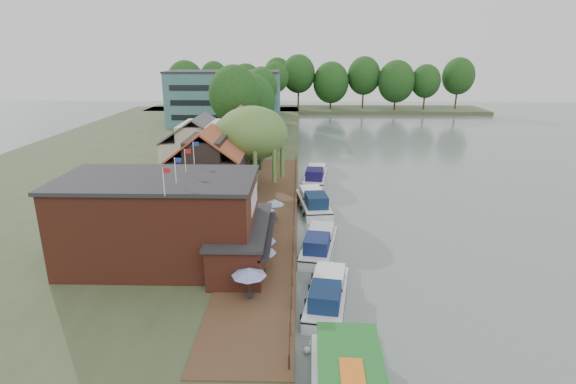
{
  "coord_description": "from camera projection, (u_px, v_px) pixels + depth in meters",
  "views": [
    {
      "loc": [
        -4.85,
        -34.44,
        17.75
      ],
      "look_at": [
        -6.0,
        12.0,
        3.0
      ],
      "focal_mm": 28.0,
      "sensor_mm": 36.0,
      "label": 1
    }
  ],
  "objects": [
    {
      "name": "quay_deck",
      "position": [
        269.0,
        215.0,
        47.47
      ],
      "size": [
        6.0,
        50.0,
        0.1
      ],
      "primitive_type": "cube",
      "color": "#47301E",
      "rests_on": "land_bank"
    },
    {
      "name": "cottage_a",
      "position": [
        208.0,
        167.0,
        50.18
      ],
      "size": [
        8.6,
        7.6,
        8.5
      ],
      "primitive_type": null,
      "color": "black",
      "rests_on": "land_bank"
    },
    {
      "name": "willow",
      "position": [
        252.0,
        149.0,
        54.54
      ],
      "size": [
        8.6,
        8.6,
        10.43
      ],
      "primitive_type": null,
      "color": "#476B2D",
      "rests_on": "land_bank"
    },
    {
      "name": "cruiser_1",
      "position": [
        319.0,
        241.0,
        40.87
      ],
      "size": [
        4.57,
        9.84,
        2.28
      ],
      "primitive_type": null,
      "rotation": [
        0.0,
        0.0,
        -0.16
      ],
      "color": "silver",
      "rests_on": "ground"
    },
    {
      "name": "umbrella_4",
      "position": [
        274.0,
        210.0,
        45.25
      ],
      "size": [
        2.05,
        2.05,
        2.38
      ],
      "primitive_type": null,
      "color": "navy",
      "rests_on": "quay_deck"
    },
    {
      "name": "ground",
      "position": [
        355.0,
        269.0,
        38.07
      ],
      "size": [
        260.0,
        260.0,
        0.0
      ],
      "primitive_type": "plane",
      "color": "#53605B",
      "rests_on": "ground"
    },
    {
      "name": "land_bank",
      "position": [
        142.0,
        162.0,
        71.98
      ],
      "size": [
        50.0,
        140.0,
        1.0
      ],
      "primitive_type": "cube",
      "color": "#384728",
      "rests_on": "ground"
    },
    {
      "name": "hotel_block",
      "position": [
        225.0,
        98.0,
        103.12
      ],
      "size": [
        25.4,
        12.4,
        12.3
      ],
      "primitive_type": null,
      "color": "#38666B",
      "rests_on": "land_bank"
    },
    {
      "name": "bank_tree_3",
      "position": [
        262.0,
        94.0,
        109.82
      ],
      "size": [
        7.06,
        7.06,
        12.96
      ],
      "primitive_type": null,
      "color": "#143811",
      "rests_on": "land_bank"
    },
    {
      "name": "bank_tree_0",
      "position": [
        235.0,
        109.0,
        74.97
      ],
      "size": [
        8.44,
        8.44,
        14.53
      ],
      "primitive_type": null,
      "color": "#143811",
      "rests_on": "land_bank"
    },
    {
      "name": "bank_tree_2",
      "position": [
        262.0,
        101.0,
        92.54
      ],
      "size": [
        6.43,
        6.43,
        13.31
      ],
      "primitive_type": null,
      "color": "#143811",
      "rests_on": "land_bank"
    },
    {
      "name": "umbrella_0",
      "position": [
        249.0,
        284.0,
        31.07
      ],
      "size": [
        2.45,
        2.45,
        2.38
      ],
      "primitive_type": null,
      "color": "navy",
      "rests_on": "quay_deck"
    },
    {
      "name": "pub",
      "position": [
        185.0,
        221.0,
        36.04
      ],
      "size": [
        20.0,
        11.0,
        7.3
      ],
      "primitive_type": null,
      "color": "maroon",
      "rests_on": "land_bank"
    },
    {
      "name": "bank_tree_4",
      "position": [
        275.0,
        89.0,
        118.92
      ],
      "size": [
        7.01,
        7.01,
        13.86
      ],
      "primitive_type": null,
      "color": "#143811",
      "rests_on": "land_bank"
    },
    {
      "name": "umbrella_1",
      "position": [
        262.0,
        260.0,
        34.51
      ],
      "size": [
        2.24,
        2.24,
        2.38
      ],
      "primitive_type": null,
      "color": "navy",
      "rests_on": "quay_deck"
    },
    {
      "name": "cruiser_0",
      "position": [
        327.0,
        290.0,
        32.47
      ],
      "size": [
        4.49,
        9.82,
        2.28
      ],
      "primitive_type": null,
      "rotation": [
        0.0,
        0.0,
        -0.16
      ],
      "color": "silver",
      "rests_on": "ground"
    },
    {
      "name": "bank_tree_1",
      "position": [
        253.0,
        109.0,
        82.6
      ],
      "size": [
        8.33,
        8.33,
        12.67
      ],
      "primitive_type": null,
      "color": "#143811",
      "rests_on": "land_bank"
    },
    {
      "name": "umbrella_3",
      "position": [
        265.0,
        218.0,
        43.12
      ],
      "size": [
        2.33,
        2.33,
        2.38
      ],
      "primitive_type": null,
      "color": "navy",
      "rests_on": "quay_deck"
    },
    {
      "name": "umbrella_2",
      "position": [
        263.0,
        249.0,
        36.56
      ],
      "size": [
        2.13,
        2.13,
        2.38
      ],
      "primitive_type": null,
      "color": "navy",
      "rests_on": "quay_deck"
    },
    {
      "name": "bank_tree_5",
      "position": [
        258.0,
        92.0,
        125.0
      ],
      "size": [
        6.92,
        6.92,
        11.26
      ],
      "primitive_type": null,
      "color": "#143811",
      "rests_on": "land_bank"
    },
    {
      "name": "cruiser_2",
      "position": [
        313.0,
        199.0,
        51.82
      ],
      "size": [
        4.65,
        10.55,
        2.48
      ],
      "primitive_type": null,
      "rotation": [
        0.0,
        0.0,
        0.14
      ],
      "color": "white",
      "rests_on": "ground"
    },
    {
      "name": "quay_rail",
      "position": [
        294.0,
        210.0,
        47.75
      ],
      "size": [
        0.2,
        49.0,
        1.0
      ],
      "primitive_type": null,
      "color": "black",
      "rests_on": "land_bank"
    },
    {
      "name": "cottage_c",
      "position": [
        239.0,
        136.0,
        68.26
      ],
      "size": [
        7.6,
        7.6,
        8.5
      ],
      "primitive_type": null,
      "color": "black",
      "rests_on": "land_bank"
    },
    {
      "name": "cruiser_3",
      "position": [
        316.0,
        174.0,
        62.35
      ],
      "size": [
        4.39,
        10.39,
        2.45
      ],
      "primitive_type": null,
      "rotation": [
        0.0,
        0.0,
        -0.11
      ],
      "color": "silver",
      "rests_on": "ground"
    },
    {
      "name": "cottage_b",
      "position": [
        200.0,
        148.0,
        59.78
      ],
      "size": [
        9.6,
        8.6,
        8.5
      ],
      "primitive_type": null,
      "color": "beige",
      "rests_on": "land_bank"
    },
    {
      "name": "swan",
      "position": [
        307.0,
        350.0,
        27.48
      ],
      "size": [
        0.44,
        0.44,
        0.44
      ],
      "primitive_type": "sphere",
      "color": "white",
      "rests_on": "ground"
    }
  ]
}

